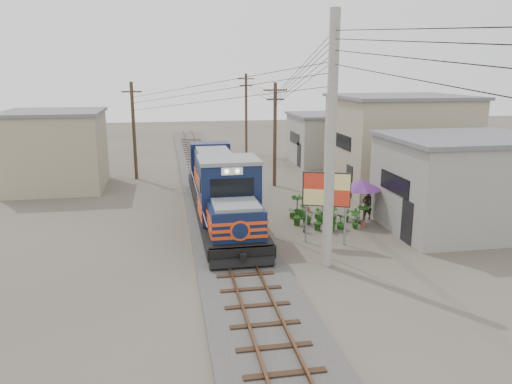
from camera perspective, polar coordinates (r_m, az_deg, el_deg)
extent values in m
plane|color=#473F35|center=(20.55, -1.82, -8.49)|extent=(120.00, 120.00, 0.00)
cube|color=#595651|center=(29.96, -4.66, -1.18)|extent=(3.60, 70.00, 0.16)
cube|color=#51331E|center=(29.87, -5.69, -0.90)|extent=(0.08, 70.00, 0.12)
cube|color=#51331E|center=(29.97, -3.65, -0.81)|extent=(0.08, 70.00, 0.12)
cube|color=black|center=(26.84, -4.03, -1.47)|extent=(2.73, 15.09, 0.52)
cube|color=black|center=(22.45, -2.67, -5.29)|extent=(2.07, 3.02, 0.61)
cube|color=black|center=(31.46, -4.98, 0.25)|extent=(2.07, 3.02, 0.61)
cube|color=#0F1837|center=(21.05, -2.29, -3.49)|extent=(2.24, 2.26, 1.41)
cube|color=#0F1837|center=(23.10, -3.13, 0.01)|extent=(2.68, 2.45, 2.92)
cube|color=slate|center=(22.79, -3.18, 3.70)|extent=(2.73, 2.57, 0.17)
cube|color=black|center=(21.79, -2.74, 0.58)|extent=(1.91, 0.06, 0.75)
cube|color=white|center=(21.63, -2.76, 2.40)|extent=(0.94, 0.06, 0.33)
cube|color=#0F1837|center=(28.85, -4.59, 2.00)|extent=(2.13, 9.24, 2.17)
cube|color=slate|center=(28.64, -4.63, 4.22)|extent=(1.91, 9.24, 0.17)
cube|color=red|center=(26.71, -4.05, -0.40)|extent=(2.77, 15.09, 0.13)
cube|color=red|center=(26.64, -4.06, 0.19)|extent=(2.77, 15.09, 0.13)
cube|color=red|center=(26.58, -4.07, 0.78)|extent=(2.77, 15.09, 0.13)
cylinder|color=#9E9B93|center=(19.56, 8.53, 5.43)|extent=(0.40, 0.40, 10.00)
cylinder|color=#4C3826|center=(33.89, 2.17, 6.49)|extent=(0.24, 0.24, 7.00)
cube|color=#4C3826|center=(33.64, 2.22, 11.56)|extent=(1.60, 0.10, 0.10)
cube|color=#4C3826|center=(33.67, 2.21, 10.54)|extent=(1.20, 0.10, 0.10)
cylinder|color=#4C3826|center=(47.60, -1.13, 8.90)|extent=(0.24, 0.24, 7.50)
cube|color=#4C3826|center=(47.44, -1.15, 12.81)|extent=(1.60, 0.10, 0.10)
cube|color=#4C3826|center=(47.45, -1.15, 12.09)|extent=(1.20, 0.10, 0.10)
cylinder|color=#4C3826|center=(37.14, -13.78, 6.75)|extent=(0.24, 0.24, 7.00)
cube|color=#4C3826|center=(36.91, -14.05, 11.37)|extent=(1.60, 0.10, 0.10)
cube|color=#4C3826|center=(36.94, -13.99, 10.44)|extent=(1.20, 0.10, 0.10)
cube|color=gray|center=(26.65, 22.35, 0.73)|extent=(7.00, 6.00, 4.50)
cube|color=slate|center=(26.26, 22.81, 5.73)|extent=(7.35, 6.30, 0.20)
cube|color=black|center=(24.90, 15.54, 0.94)|extent=(0.05, 3.00, 0.90)
cube|color=gray|center=(34.73, 15.96, 5.32)|extent=(8.00, 7.00, 6.00)
cube|color=slate|center=(34.44, 16.30, 10.42)|extent=(8.40, 7.35, 0.20)
cube|color=black|center=(33.11, 9.70, 5.78)|extent=(0.05, 3.50, 0.90)
cube|color=gray|center=(43.47, 8.30, 5.97)|extent=(6.00, 6.00, 4.00)
cube|color=slate|center=(43.24, 8.40, 8.73)|extent=(6.30, 6.30, 0.20)
cube|color=black|center=(42.58, 4.43, 6.18)|extent=(0.05, 3.00, 0.90)
cube|color=gray|center=(35.96, -21.85, 4.32)|extent=(6.00, 6.00, 5.00)
cube|color=slate|center=(35.67, -22.23, 8.44)|extent=(6.30, 6.30, 0.20)
cube|color=black|center=(36.65, -26.52, 4.42)|extent=(0.05, 3.00, 0.90)
cylinder|color=#99999E|center=(23.06, 5.75, -2.82)|extent=(0.10, 0.10, 2.46)
cylinder|color=#99999E|center=(22.97, 10.16, -3.03)|extent=(0.10, 0.10, 2.46)
cube|color=black|center=(22.65, 8.06, 0.30)|extent=(2.06, 0.91, 1.58)
cube|color=red|center=(22.63, 8.09, 0.28)|extent=(1.95, 0.83, 1.48)
cylinder|color=black|center=(26.75, 11.70, -3.34)|extent=(0.42, 0.42, 0.10)
cylinder|color=#99999E|center=(26.48, 11.80, -1.25)|extent=(0.05, 0.05, 2.12)
cone|color=#57236B|center=(26.24, 11.91, 0.88)|extent=(2.18, 2.18, 0.53)
imported|color=black|center=(27.21, 12.60, -1.42)|extent=(0.65, 0.48, 1.63)
imported|color=#205017|center=(24.67, 5.59, -3.93)|extent=(0.32, 0.38, 0.62)
imported|color=#205017|center=(25.02, 7.11, -3.40)|extent=(0.48, 0.56, 0.89)
imported|color=#205017|center=(25.07, 8.33, -3.16)|extent=(1.30, 1.30, 1.09)
imported|color=#205017|center=(25.41, 9.67, -3.35)|extent=(0.60, 0.60, 0.78)
imported|color=#205017|center=(25.58, 11.26, -3.00)|extent=(0.65, 0.54, 1.05)
imported|color=#205017|center=(25.70, 4.81, -2.80)|extent=(0.65, 0.67, 0.96)
imported|color=#205017|center=(25.99, 5.90, -2.76)|extent=(0.70, 0.80, 0.85)
imported|color=#205017|center=(26.25, 7.69, -2.35)|extent=(0.75, 0.75, 1.11)
imported|color=#205017|center=(26.45, 8.84, -2.51)|extent=(0.54, 0.57, 0.89)
imported|color=#205017|center=(26.72, 10.30, -2.64)|extent=(0.46, 0.48, 0.68)
imported|color=#205017|center=(26.92, 4.26, -2.40)|extent=(0.65, 0.69, 0.62)
imported|color=#205017|center=(26.98, 5.32, -2.20)|extent=(0.61, 0.61, 0.78)
imported|color=#205017|center=(27.06, 7.07, -2.39)|extent=(0.32, 0.22, 0.60)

